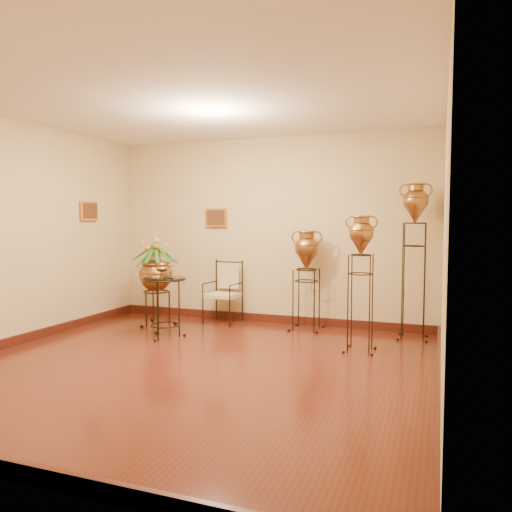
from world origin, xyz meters
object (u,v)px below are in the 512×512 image
(amphora_mid, at_px, (361,282))
(planter_urn, at_px, (156,271))
(armchair, at_px, (223,293))
(amphora_tall, at_px, (414,259))
(side_table, at_px, (165,306))

(amphora_mid, xyz_separation_m, planter_urn, (-3.09, 0.49, -0.02))
(armchair, bearing_deg, planter_urn, -150.00)
(planter_urn, bearing_deg, armchair, 25.93)
(amphora_tall, relative_size, amphora_mid, 1.26)
(amphora_tall, distance_m, amphora_mid, 1.07)
(amphora_mid, relative_size, planter_urn, 1.13)
(amphora_tall, height_order, armchair, amphora_tall)
(amphora_tall, xyz_separation_m, planter_urn, (-3.65, -0.39, -0.24))
(side_table, bearing_deg, planter_urn, 129.37)
(side_table, bearing_deg, amphora_mid, 3.81)
(planter_urn, relative_size, armchair, 1.55)
(armchair, height_order, side_table, side_table)
(armchair, bearing_deg, amphora_mid, -18.79)
(amphora_mid, distance_m, side_table, 2.59)
(amphora_tall, xyz_separation_m, side_table, (-3.10, -1.05, -0.63))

